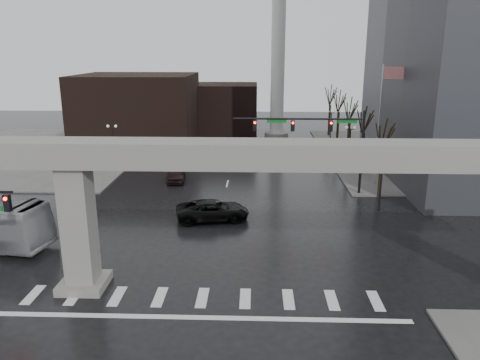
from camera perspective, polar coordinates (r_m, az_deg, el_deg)
The scene contains 22 objects.
ground at distance 27.85m, azimuth -4.38°, elevation -13.10°, with size 160.00×160.00×0.00m, color black.
sidewalk_ne at distance 65.88m, azimuth 22.48°, elevation 2.81°, with size 28.00×36.00×0.15m, color slate.
sidewalk_nw at distance 68.14m, azimuth -23.20°, elevation 3.12°, with size 28.00×36.00×0.15m, color slate.
elevated_guideway at distance 25.16m, azimuth -1.84°, elevation 0.69°, with size 48.00×2.60×8.70m.
building_far_left at distance 68.89m, azimuth -12.37°, elevation 8.32°, with size 16.00×14.00×10.00m, color black.
building_far_mid at distance 76.99m, azimuth -1.71°, elevation 8.65°, with size 10.00×10.00×8.00m, color black.
smokestack at distance 70.32m, azimuth 4.67°, elevation 15.58°, with size 3.60×3.60×30.00m.
signal_mast_arm at distance 44.13m, azimuth 9.92°, elevation 5.58°, with size 12.12×0.43×8.00m.
flagpole_assembly at distance 48.24m, azimuth 17.01°, elevation 8.02°, with size 2.06×0.12×12.00m.
lamp_right_0 at distance 40.91m, azimuth 16.92°, elevation 0.96°, with size 1.22×0.32×5.11m.
lamp_right_1 at distance 54.23m, azimuth 13.25°, elevation 4.72°, with size 1.22×0.32×5.11m.
lamp_right_2 at distance 67.82m, azimuth 11.03°, elevation 6.97°, with size 1.22×0.32×5.11m.
lamp_left_0 at distance 42.79m, azimuth -20.64°, elevation 1.25°, with size 1.22×0.32×5.11m.
lamp_left_1 at distance 55.66m, azimuth -15.26°, elevation 4.86°, with size 1.22×0.32×5.11m.
lamp_left_2 at distance 68.97m, azimuth -11.89°, elevation 7.07°, with size 1.22×0.32×5.11m.
tree_right_0 at distance 45.10m, azimuth 16.86°, elevation 1.39°, with size 1.09×1.58×7.50m.
tree_right_1 at distance 52.66m, azimuth 14.72°, elevation 3.61°, with size 1.09×1.61×7.67m.
tree_right_2 at distance 60.33m, azimuth 13.11°, elevation 5.26°, with size 1.10×1.63×7.85m.
tree_right_3 at distance 68.08m, azimuth 11.87°, elevation 6.54°, with size 1.11×1.66×8.02m.
tree_right_4 at distance 75.88m, azimuth 10.87°, elevation 7.55°, with size 1.12×1.69×8.19m.
pickup_truck at distance 37.95m, azimuth -3.35°, elevation -3.70°, with size 2.70×5.86×1.63m, color black.
far_car at distance 49.49m, azimuth -7.77°, elevation 0.75°, with size 1.82×4.52×1.54m, color black.
Camera 1 is at (2.91, -24.25, 13.38)m, focal length 35.00 mm.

